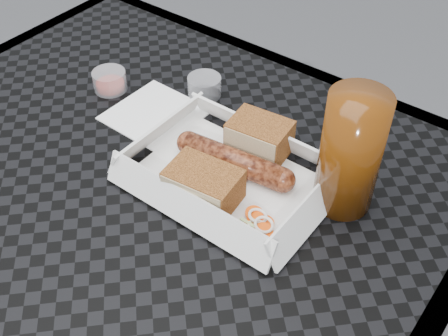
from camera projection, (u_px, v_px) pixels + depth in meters
name	position (u px, v px, depth m)	size (l,w,h in m)	color
patio_table	(115.00, 235.00, 0.74)	(0.80, 0.80, 0.74)	black
food_tray	(229.00, 180.00, 0.71)	(0.22, 0.15, 0.00)	white
bratwurst	(234.00, 161.00, 0.70)	(0.17, 0.05, 0.03)	brown
bread_near	(259.00, 138.00, 0.72)	(0.08, 0.05, 0.05)	brown
bread_far	(204.00, 185.00, 0.66)	(0.09, 0.06, 0.04)	brown
veg_garnish	(258.00, 227.00, 0.64)	(0.03, 0.03, 0.00)	#FF540B
napkin	(155.00, 114.00, 0.80)	(0.12, 0.12, 0.00)	white
condiment_cup_sauce	(110.00, 81.00, 0.84)	(0.05, 0.05, 0.03)	maroon
condiment_cup_empty	(204.00, 86.00, 0.83)	(0.05, 0.05, 0.03)	silver
drink_glass	(351.00, 153.00, 0.63)	(0.07, 0.07, 0.15)	#522607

